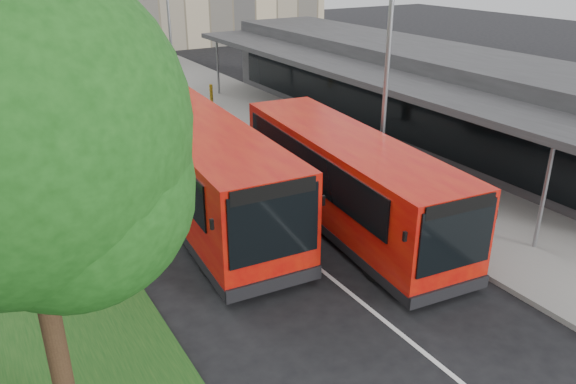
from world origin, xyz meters
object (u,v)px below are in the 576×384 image
tree_near (15,152)px  lamp_post_far (167,11)px  bus_second (200,168)px  lamp_post_near (385,66)px  litter_bin (296,130)px  car_far (35,42)px  car_near (81,46)px  bollard (211,95)px  bus_main (346,180)px

tree_near → lamp_post_far: bearing=66.0°
lamp_post_far → bus_second: size_ratio=0.71×
lamp_post_near → litter_bin: (1.04, 7.02, -4.11)m
car_far → car_near: bearing=-34.0°
tree_near → bollard: tree_near is taller
tree_near → car_far: tree_near is taller
car_far → lamp_post_far: bearing=-52.7°
lamp_post_far → litter_bin: lamp_post_far is taller
bollard → car_near: 22.24m
lamp_post_far → lamp_post_near: bearing=-90.0°
lamp_post_near → bus_main: size_ratio=0.77×
bus_main → car_far: size_ratio=3.29×
tree_near → car_near: bearing=77.6°
lamp_post_far → car_near: (-1.89, 16.91, -4.12)m
tree_near → car_far: size_ratio=2.63×
bus_main → bus_second: bearing=146.8°
lamp_post_far → bollard: bearing=-86.3°
car_near → lamp_post_far: bearing=-67.3°
tree_near → litter_bin: tree_near is taller
tree_near → lamp_post_far: (11.13, 24.95, -0.63)m
tree_near → bollard: (11.47, 19.73, -4.64)m
bus_main → lamp_post_near: bearing=25.6°
bus_second → tree_near: bearing=-124.2°
bus_second → lamp_post_near: bearing=-18.5°
car_near → car_far: bearing=137.6°
tree_near → lamp_post_far: size_ratio=1.04×
lamp_post_far → bus_second: 18.84m
litter_bin → car_far: bearing=99.6°
bus_second → car_far: size_ratio=3.58×
lamp_post_near → lamp_post_far: (0.00, 20.00, 0.00)m
litter_bin → car_near: size_ratio=0.26×
lamp_post_far → car_near: 17.51m
bollard → tree_near: bearing=-120.2°
lamp_post_near → bollard: bearing=88.7°
tree_near → litter_bin: 17.72m
lamp_post_far → car_far: lamp_post_far is taller
lamp_post_far → bus_main: bearing=-95.1°
litter_bin → car_far: litter_bin is taller
bollard → bus_main: bearing=-98.1°
litter_bin → bollard: bearing=95.2°
tree_near → bus_main: tree_near is taller
bus_main → car_far: (-3.01, 42.49, -0.96)m
bus_main → car_near: (-0.03, 37.58, -0.88)m
litter_bin → bollard: size_ratio=0.81×
bus_main → car_far: 42.61m
bus_main → bus_second: size_ratio=0.92×
lamp_post_near → lamp_post_far: same height
litter_bin → car_far: 35.30m
lamp_post_far → bollard: 6.58m
lamp_post_near → litter_bin: size_ratio=8.79×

